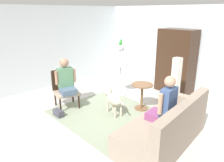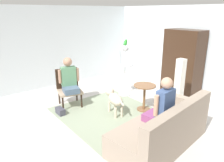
{
  "view_description": "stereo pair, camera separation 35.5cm",
  "coord_description": "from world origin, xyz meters",
  "px_view_note": "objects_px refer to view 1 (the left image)",
  "views": [
    {
      "loc": [
        3.38,
        -3.05,
        2.4
      ],
      "look_at": [
        0.18,
        -0.1,
        0.97
      ],
      "focal_mm": 34.35,
      "sensor_mm": 36.0,
      "label": 1
    },
    {
      "loc": [
        3.61,
        -2.78,
        2.4
      ],
      "look_at": [
        0.18,
        -0.1,
        0.97
      ],
      "focal_mm": 34.35,
      "sensor_mm": 36.0,
      "label": 2
    }
  ],
  "objects_px": {
    "armchair": "(65,86)",
    "person_on_armchair": "(66,79)",
    "person_on_couch": "(165,104)",
    "handbag": "(58,113)",
    "round_end_table": "(142,93)",
    "couch": "(166,128)",
    "bird_cage_stand": "(120,67)",
    "column_lamp": "(175,84)",
    "armoire_cabinet": "(176,61)",
    "parrot": "(121,42)",
    "dog": "(113,98)"
  },
  "relations": [
    {
      "from": "person_on_couch",
      "to": "parrot",
      "type": "distance_m",
      "value": 2.69
    },
    {
      "from": "parrot",
      "to": "column_lamp",
      "type": "height_order",
      "value": "parrot"
    },
    {
      "from": "person_on_armchair",
      "to": "dog",
      "type": "relative_size",
      "value": 1.0
    },
    {
      "from": "round_end_table",
      "to": "column_lamp",
      "type": "bearing_deg",
      "value": 50.44
    },
    {
      "from": "couch",
      "to": "person_on_couch",
      "type": "height_order",
      "value": "person_on_couch"
    },
    {
      "from": "couch",
      "to": "round_end_table",
      "type": "xyz_separation_m",
      "value": [
        -1.27,
        0.82,
        0.12
      ]
    },
    {
      "from": "round_end_table",
      "to": "handbag",
      "type": "relative_size",
      "value": 2.26
    },
    {
      "from": "armchair",
      "to": "person_on_armchair",
      "type": "bearing_deg",
      "value": -14.11
    },
    {
      "from": "person_on_couch",
      "to": "handbag",
      "type": "xyz_separation_m",
      "value": [
        -2.31,
        -0.92,
        -0.72
      ]
    },
    {
      "from": "dog",
      "to": "bird_cage_stand",
      "type": "bearing_deg",
      "value": 127.17
    },
    {
      "from": "couch",
      "to": "parrot",
      "type": "height_order",
      "value": "parrot"
    },
    {
      "from": "dog",
      "to": "column_lamp",
      "type": "height_order",
      "value": "column_lamp"
    },
    {
      "from": "person_on_couch",
      "to": "column_lamp",
      "type": "xyz_separation_m",
      "value": [
        -0.7,
        1.5,
        -0.14
      ]
    },
    {
      "from": "person_on_couch",
      "to": "parrot",
      "type": "relative_size",
      "value": 5.13
    },
    {
      "from": "handbag",
      "to": "column_lamp",
      "type": "bearing_deg",
      "value": 56.21
    },
    {
      "from": "dog",
      "to": "bird_cage_stand",
      "type": "height_order",
      "value": "bird_cage_stand"
    },
    {
      "from": "armoire_cabinet",
      "to": "person_on_armchair",
      "type": "bearing_deg",
      "value": -111.5
    },
    {
      "from": "person_on_armchair",
      "to": "parrot",
      "type": "xyz_separation_m",
      "value": [
        0.27,
        1.65,
        0.78
      ]
    },
    {
      "from": "person_on_armchair",
      "to": "dog",
      "type": "distance_m",
      "value": 1.28
    },
    {
      "from": "armchair",
      "to": "person_on_couch",
      "type": "relative_size",
      "value": 1.08
    },
    {
      "from": "bird_cage_stand",
      "to": "column_lamp",
      "type": "bearing_deg",
      "value": 11.89
    },
    {
      "from": "couch",
      "to": "column_lamp",
      "type": "bearing_deg",
      "value": 116.74
    },
    {
      "from": "parrot",
      "to": "handbag",
      "type": "xyz_separation_m",
      "value": [
        -0.0,
        -2.07,
        -1.48
      ]
    },
    {
      "from": "person_on_armchair",
      "to": "bird_cage_stand",
      "type": "xyz_separation_m",
      "value": [
        0.27,
        1.65,
        0.06
      ]
    },
    {
      "from": "parrot",
      "to": "person_on_couch",
      "type": "bearing_deg",
      "value": -26.62
    },
    {
      "from": "couch",
      "to": "handbag",
      "type": "relative_size",
      "value": 7.26
    },
    {
      "from": "armchair",
      "to": "parrot",
      "type": "height_order",
      "value": "parrot"
    },
    {
      "from": "column_lamp",
      "to": "person_on_armchair",
      "type": "bearing_deg",
      "value": -133.42
    },
    {
      "from": "armchair",
      "to": "round_end_table",
      "type": "height_order",
      "value": "armchair"
    },
    {
      "from": "person_on_couch",
      "to": "dog",
      "type": "relative_size",
      "value": 1.02
    },
    {
      "from": "armchair",
      "to": "armoire_cabinet",
      "type": "xyz_separation_m",
      "value": [
        1.37,
        3.03,
        0.41
      ]
    },
    {
      "from": "person_on_couch",
      "to": "handbag",
      "type": "relative_size",
      "value": 3.0
    },
    {
      "from": "bird_cage_stand",
      "to": "armchair",
      "type": "bearing_deg",
      "value": -104.9
    },
    {
      "from": "bird_cage_stand",
      "to": "handbag",
      "type": "relative_size",
      "value": 5.01
    },
    {
      "from": "armchair",
      "to": "armoire_cabinet",
      "type": "distance_m",
      "value": 3.35
    },
    {
      "from": "armchair",
      "to": "armoire_cabinet",
      "type": "relative_size",
      "value": 0.5
    },
    {
      "from": "couch",
      "to": "armchair",
      "type": "distance_m",
      "value": 2.83
    },
    {
      "from": "round_end_table",
      "to": "parrot",
      "type": "xyz_separation_m",
      "value": [
        -1.08,
        0.3,
        1.13
      ]
    },
    {
      "from": "column_lamp",
      "to": "armoire_cabinet",
      "type": "xyz_separation_m",
      "value": [
        -0.68,
        1.08,
        0.3
      ]
    },
    {
      "from": "person_on_armchair",
      "to": "handbag",
      "type": "height_order",
      "value": "person_on_armchair"
    },
    {
      "from": "person_on_armchair",
      "to": "parrot",
      "type": "relative_size",
      "value": 5.0
    },
    {
      "from": "round_end_table",
      "to": "couch",
      "type": "bearing_deg",
      "value": -32.89
    },
    {
      "from": "person_on_couch",
      "to": "armchair",
      "type": "bearing_deg",
      "value": -170.58
    },
    {
      "from": "dog",
      "to": "parrot",
      "type": "distance_m",
      "value": 1.72
    },
    {
      "from": "couch",
      "to": "column_lamp",
      "type": "xyz_separation_m",
      "value": [
        -0.74,
        1.46,
        0.34
      ]
    },
    {
      "from": "person_on_couch",
      "to": "dog",
      "type": "distance_m",
      "value": 1.61
    },
    {
      "from": "dog",
      "to": "column_lamp",
      "type": "xyz_separation_m",
      "value": [
        0.85,
        1.35,
        0.26
      ]
    },
    {
      "from": "armchair",
      "to": "armoire_cabinet",
      "type": "height_order",
      "value": "armoire_cabinet"
    },
    {
      "from": "column_lamp",
      "to": "armoire_cabinet",
      "type": "relative_size",
      "value": 0.7
    },
    {
      "from": "bird_cage_stand",
      "to": "column_lamp",
      "type": "height_order",
      "value": "bird_cage_stand"
    }
  ]
}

